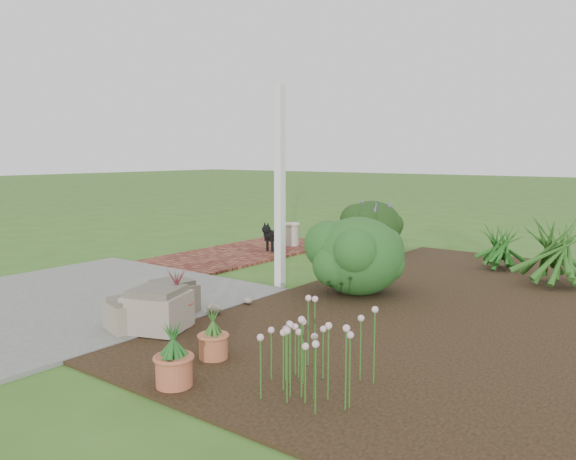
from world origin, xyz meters
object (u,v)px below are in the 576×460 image
Objects in this scene: evergreen_shrub at (358,254)px; stone_trough_near at (158,311)px; cream_ceramic_urn at (291,234)px; black_dog at (273,235)px.

stone_trough_near is at bearing -107.32° from evergreen_shrub.
cream_ceramic_urn is at bearing 139.97° from evergreen_shrub.
cream_ceramic_urn is at bearing 112.46° from stone_trough_near.
evergreen_shrub is (2.69, -2.26, 0.26)m from cream_ceramic_urn.
black_dog is 0.48× the size of evergreen_shrub.
black_dog reaches higher than stone_trough_near.
cream_ceramic_urn is 0.36× the size of evergreen_shrub.
stone_trough_near is 0.47× the size of evergreen_shrub.
black_dog is (-1.83, 4.04, 0.10)m from stone_trough_near.
evergreen_shrub reaches higher than stone_trough_near.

